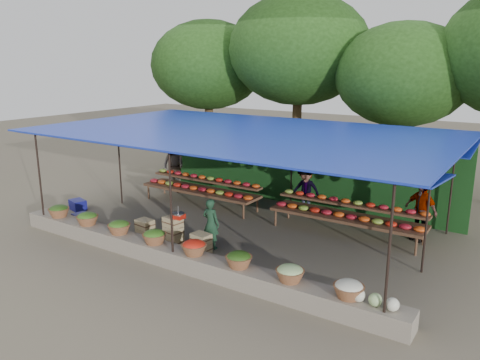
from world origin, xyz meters
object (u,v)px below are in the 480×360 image
Objects in this scene: blue_crate_front at (82,220)px; blue_crate_back at (78,205)px; weighing_scale at (178,215)px; crate_counter at (172,234)px; vendor_seated at (211,224)px.

blue_crate_front is 1.60m from blue_crate_back.
weighing_scale reaches higher than blue_crate_back.
crate_counter is 7.30× the size of weighing_scale.
crate_counter is at bearing 22.73° from vendor_seated.
crate_counter is 4.44× the size of blue_crate_back.
crate_counter is at bearing 180.00° from weighing_scale.
weighing_scale reaches higher than crate_counter.
crate_counter is at bearing 16.57° from blue_crate_front.
vendor_seated reaches higher than blue_crate_front.
vendor_seated reaches higher than blue_crate_back.
blue_crate_back is at bearing 172.34° from crate_counter.
crate_counter is 4.30× the size of blue_crate_front.
blue_crate_front is (-3.42, -0.27, -0.68)m from weighing_scale.
blue_crate_back is (-4.53, 0.61, -0.15)m from crate_counter.
blue_crate_back is (-5.46, 0.20, -0.49)m from vendor_seated.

